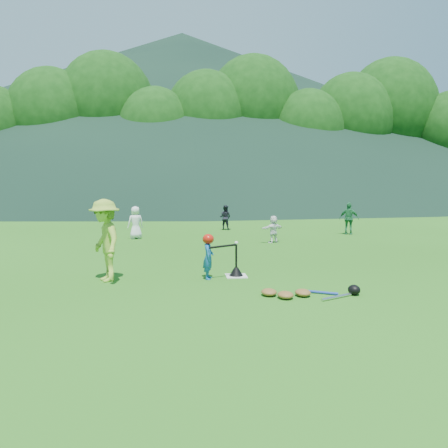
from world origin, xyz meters
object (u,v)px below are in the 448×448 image
at_px(batting_tee, 236,271).
at_px(equipment_pile, 303,293).
at_px(batter_child, 208,257).
at_px(fielder_a, 136,223).
at_px(adult_coach, 105,240).
at_px(home_plate, 236,276).
at_px(fielder_b, 225,217).
at_px(fielder_c, 349,219).
at_px(fielder_d, 273,229).

distance_m(batting_tee, equipment_pile, 2.01).
xyz_separation_m(batter_child, fielder_a, (-2.14, 6.73, 0.12)).
bearing_deg(adult_coach, home_plate, 68.11).
height_order(batter_child, batting_tee, batter_child).
bearing_deg(fielder_b, fielder_c, -177.27).
xyz_separation_m(fielder_d, batting_tee, (-1.93, -5.03, -0.33)).
xyz_separation_m(batter_child, fielder_b, (1.37, 9.28, 0.06)).
relative_size(home_plate, fielder_a, 0.39).
height_order(fielder_b, fielder_c, fielder_c).
bearing_deg(fielder_c, fielder_d, 56.60).
distance_m(batter_child, equipment_pile, 2.28).
height_order(adult_coach, fielder_c, adult_coach).
height_order(adult_coach, fielder_a, adult_coach).
xyz_separation_m(home_plate, fielder_a, (-2.76, 6.55, 0.57)).
xyz_separation_m(fielder_b, equipment_pile, (0.23, -10.85, -0.46)).
relative_size(adult_coach, fielder_d, 1.86).
height_order(adult_coach, equipment_pile, adult_coach).
height_order(fielder_d, equipment_pile, fielder_d).
bearing_deg(fielder_b, fielder_d, 134.06).
bearing_deg(adult_coach, fielder_a, 155.46).
relative_size(adult_coach, batting_tee, 2.50).
distance_m(home_plate, fielder_a, 7.13).
relative_size(fielder_a, fielder_c, 0.94).
xyz_separation_m(batter_child, fielder_c, (5.96, 7.12, 0.15)).
distance_m(fielder_b, fielder_d, 4.24).
relative_size(adult_coach, fielder_a, 1.46).
relative_size(home_plate, batter_child, 0.48).
relative_size(fielder_b, fielder_c, 0.84).
distance_m(fielder_d, equipment_pile, 6.86).
distance_m(fielder_c, equipment_pile, 9.75).
xyz_separation_m(fielder_a, fielder_b, (3.51, 2.55, -0.06)).
height_order(adult_coach, fielder_b, adult_coach).
height_order(home_plate, fielder_c, fielder_c).
relative_size(batter_child, fielder_a, 0.80).
bearing_deg(fielder_d, fielder_c, -177.85).
relative_size(home_plate, fielder_b, 0.43).
xyz_separation_m(fielder_c, batting_tee, (-5.34, -6.95, -0.49)).
bearing_deg(fielder_a, equipment_pile, 90.72).
height_order(fielder_a, fielder_b, fielder_a).
bearing_deg(equipment_pile, batter_child, 135.40).
distance_m(fielder_b, fielder_c, 5.07).
relative_size(batter_child, adult_coach, 0.55).
xyz_separation_m(adult_coach, fielder_b, (3.50, 9.23, -0.33)).
bearing_deg(fielder_a, fielder_c, 159.26).
bearing_deg(equipment_pile, fielder_c, 63.37).
relative_size(fielder_a, fielder_b, 1.12).
height_order(fielder_a, batting_tee, fielder_a).
bearing_deg(fielder_d, home_plate, 41.77).
bearing_deg(batting_tee, batter_child, -164.12).
bearing_deg(home_plate, batting_tee, 0.00).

